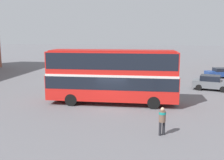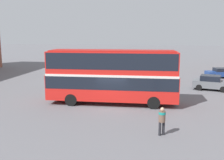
{
  "view_description": "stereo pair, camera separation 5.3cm",
  "coord_description": "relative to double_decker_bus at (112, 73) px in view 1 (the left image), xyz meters",
  "views": [
    {
      "loc": [
        3.47,
        -21.24,
        6.13
      ],
      "look_at": [
        -0.17,
        0.96,
        2.13
      ],
      "focal_mm": 42.0,
      "sensor_mm": 36.0,
      "label": 1
    },
    {
      "loc": [
        3.52,
        -21.24,
        6.13
      ],
      "look_at": [
        -0.17,
        0.96,
        2.13
      ],
      "focal_mm": 42.0,
      "sensor_mm": 36.0,
      "label": 2
    }
  ],
  "objects": [
    {
      "name": "parked_car_side_street",
      "position": [
        12.8,
        16.07,
        -1.99
      ],
      "size": [
        4.24,
        2.51,
        1.4
      ],
      "rotation": [
        0.0,
        0.0,
        3.34
      ],
      "color": "navy",
      "rests_on": "ground_plane"
    },
    {
      "name": "parked_car_kerb_near",
      "position": [
        9.83,
        7.47,
        -1.91
      ],
      "size": [
        4.29,
        2.85,
        1.61
      ],
      "rotation": [
        0.0,
        0.0,
        -0.26
      ],
      "color": "slate",
      "rests_on": "ground_plane"
    },
    {
      "name": "ground_plane",
      "position": [
        0.17,
        -0.96,
        -2.71
      ],
      "size": [
        240.0,
        240.0,
        0.0
      ],
      "primitive_type": "plane",
      "color": "slate"
    },
    {
      "name": "double_decker_bus",
      "position": [
        0.0,
        0.0,
        0.0
      ],
      "size": [
        11.36,
        2.96,
        4.73
      ],
      "rotation": [
        0.0,
        0.0,
        0.03
      ],
      "color": "red",
      "rests_on": "ground_plane"
    },
    {
      "name": "parked_car_kerb_far",
      "position": [
        -5.8,
        8.72,
        -1.93
      ],
      "size": [
        4.93,
        2.85,
        1.55
      ],
      "rotation": [
        0.0,
        0.0,
        0.26
      ],
      "color": "silver",
      "rests_on": "ground_plane"
    },
    {
      "name": "pedestrian_foreground",
      "position": [
        4.19,
        -6.71,
        -1.64
      ],
      "size": [
        0.6,
        0.6,
        1.76
      ],
      "rotation": [
        0.0,
        0.0,
        2.16
      ],
      "color": "#232328",
      "rests_on": "ground_plane"
    }
  ]
}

